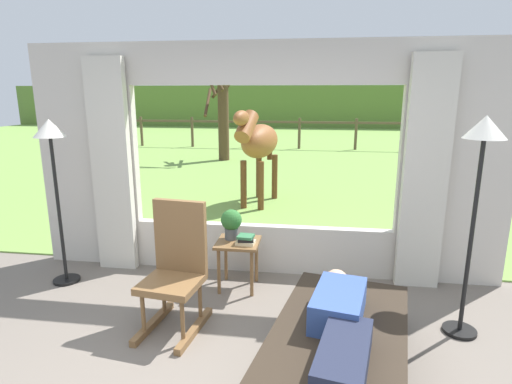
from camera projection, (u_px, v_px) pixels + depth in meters
The scene contains 16 objects.
back_wall_with_window at pixel (262, 165), 4.56m from camera, with size 5.20×0.12×2.55m.
curtain_panel_left at pixel (112, 168), 4.67m from camera, with size 0.44×0.10×2.40m, color beige.
curtain_panel_right at pixel (425, 176), 4.20m from camera, with size 0.44×0.10×2.40m, color beige.
outdoor_pasture_lawn at pixel (299, 148), 15.34m from camera, with size 36.00×21.68×0.02m, color #759E47.
distant_hill_ridge at pixel (306, 106), 24.53m from camera, with size 36.00×2.00×2.40m, color #587733.
recliner_sofa at pixel (338, 355), 2.92m from camera, with size 1.22×1.84×0.42m.
reclining_person at pixel (340, 320), 2.81m from camera, with size 0.45×1.43×0.22m.
rocking_chair at pixel (176, 267), 3.60m from camera, with size 0.55×0.73×1.12m.
side_table at pixel (238, 250), 4.32m from camera, with size 0.44×0.44×0.52m.
potted_plant at pixel (231, 222), 4.33m from camera, with size 0.22×0.22×0.32m.
book_stack at pixel (246, 240), 4.22m from camera, with size 0.20×0.17×0.09m.
floor_lamp_left at pixel (52, 153), 4.23m from camera, with size 0.32×0.32×1.76m.
floor_lamp_right at pixel (481, 161), 3.24m from camera, with size 0.32×0.32×1.86m.
horse at pixel (258, 142), 7.37m from camera, with size 0.78×1.82×1.73m.
pasture_tree at pixel (223, 114), 12.28m from camera, with size 1.51×1.50×3.08m.
pasture_fence_line at pixel (299, 129), 14.93m from camera, with size 16.10×0.10×1.10m.
Camera 1 is at (0.57, -2.20, 2.03)m, focal length 29.08 mm.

